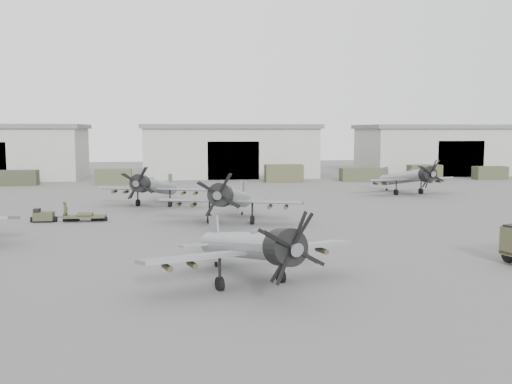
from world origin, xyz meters
TOP-DOWN VIEW (x-y plane):
  - ground at (0.00, 0.00)m, footprint 220.00×220.00m
  - hangar_center at (0.00, 61.96)m, footprint 29.00×14.80m
  - hangar_right at (38.00, 61.96)m, footprint 29.00×14.80m
  - support_truck_1 at (-31.09, 50.00)m, footprint 5.46×2.20m
  - support_truck_2 at (-17.89, 50.00)m, footprint 5.10×2.20m
  - support_truck_4 at (7.08, 50.00)m, footprint 5.66×2.20m
  - support_truck_5 at (19.20, 50.00)m, footprint 6.55×2.20m
  - support_truck_6 at (29.36, 50.00)m, footprint 5.07×2.20m
  - support_truck_7 at (40.31, 50.00)m, footprint 5.13×2.20m
  - aircraft_near_1 at (-5.28, -6.58)m, footprint 11.14×10.03m
  - aircraft_mid_1 at (-4.53, 12.59)m, footprint 12.01×10.82m
  - aircraft_far_0 at (-11.27, 24.45)m, footprint 11.42×10.28m
  - aircraft_far_1 at (18.92, 31.21)m, footprint 11.76×10.59m
  - tug_trailer at (-18.80, 15.73)m, footprint 5.95×1.34m
  - ground_crew at (-18.37, 16.14)m, footprint 0.59×0.71m

SIDE VIEW (x-z plane):
  - ground at x=0.00m, z-range 0.00..0.00m
  - tug_trailer at x=-18.80m, z-range -0.15..1.04m
  - ground_crew at x=-18.37m, z-range 0.00..1.68m
  - support_truck_5 at x=19.20m, z-range 0.00..1.99m
  - support_truck_7 at x=40.31m, z-range 0.00..2.06m
  - support_truck_1 at x=-31.09m, z-range 0.00..2.14m
  - support_truck_2 at x=-17.89m, z-range 0.00..2.18m
  - support_truck_6 at x=29.36m, z-range 0.00..2.39m
  - support_truck_4 at x=7.08m, z-range 0.00..2.62m
  - aircraft_near_1 at x=-5.28m, z-range -0.20..4.27m
  - aircraft_far_0 at x=-11.27m, z-range -0.21..4.37m
  - aircraft_far_1 at x=18.92m, z-range -0.21..4.46m
  - aircraft_mid_1 at x=-4.53m, z-range -0.22..4.59m
  - hangar_center at x=0.00m, z-range 0.02..8.72m
  - hangar_right at x=38.00m, z-range 0.02..8.72m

